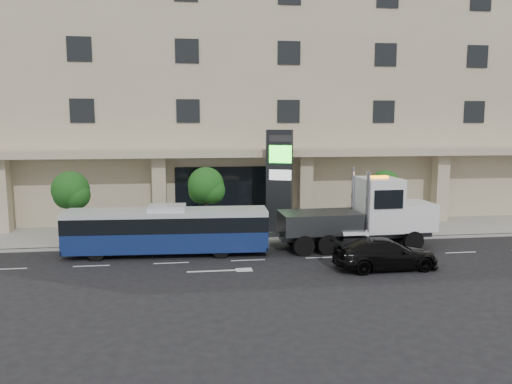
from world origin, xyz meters
The scene contains 11 objects.
ground centered at (0.00, 0.00, 0.00)m, with size 120.00×120.00×0.00m, color black.
sidewalk centered at (0.00, 5.00, 0.07)m, with size 120.00×6.00×0.15m, color gray.
curb centered at (0.00, 2.00, 0.07)m, with size 120.00×0.30×0.15m, color gray.
convention_center centered at (0.00, 15.42, 9.97)m, with size 60.00×17.60×20.00m.
tree_left centered at (-9.97, 3.59, 3.11)m, with size 2.27×2.20×4.22m.
tree_mid centered at (-1.97, 3.59, 3.26)m, with size 2.28×2.20×4.38m.
tree_right centered at (9.53, 3.59, 3.04)m, with size 2.10×2.00×4.04m.
city_bus centered at (-4.24, 0.22, 1.41)m, with size 11.03×2.85×2.77m.
tow_truck centered at (6.89, 0.21, 1.89)m, with size 10.11×2.79×4.60m.
black_sedan centered at (6.59, -3.90, 0.76)m, with size 2.12×5.22×1.51m, color black.
signage_pylon centered at (2.76, 4.55, 3.51)m, with size 1.74×1.18×6.62m.
Camera 1 is at (-2.98, -26.89, 7.17)m, focal length 35.00 mm.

